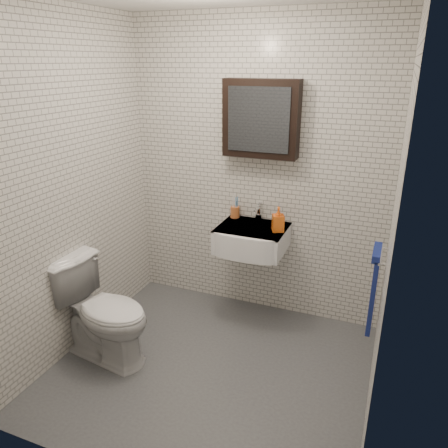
% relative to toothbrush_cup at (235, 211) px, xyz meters
% --- Properties ---
extents(ground, '(2.20, 2.00, 0.01)m').
position_rel_toothbrush_cup_xyz_m(ground, '(0.16, -0.94, -0.90)').
color(ground, '#4A4D51').
rests_on(ground, ground).
extents(room_shell, '(2.22, 2.02, 2.51)m').
position_rel_toothbrush_cup_xyz_m(room_shell, '(0.16, -0.94, 0.56)').
color(room_shell, silver).
rests_on(room_shell, ground).
extents(washbasin, '(0.55, 0.50, 0.20)m').
position_rel_toothbrush_cup_xyz_m(washbasin, '(0.21, -0.21, -0.15)').
color(washbasin, white).
rests_on(washbasin, room_shell).
extents(faucet, '(0.06, 0.20, 0.15)m').
position_rel_toothbrush_cup_xyz_m(faucet, '(0.21, -0.01, 0.01)').
color(faucet, silver).
rests_on(faucet, washbasin).
extents(mirror_cabinet, '(0.60, 0.15, 0.60)m').
position_rel_toothbrush_cup_xyz_m(mirror_cabinet, '(0.21, -0.01, 0.80)').
color(mirror_cabinet, black).
rests_on(mirror_cabinet, room_shell).
extents(towel_rail, '(0.09, 0.30, 0.58)m').
position_rel_toothbrush_cup_xyz_m(towel_rail, '(1.21, -0.59, -0.18)').
color(towel_rail, silver).
rests_on(towel_rail, room_shell).
extents(toothbrush_cup, '(0.09, 0.09, 0.21)m').
position_rel_toothbrush_cup_xyz_m(toothbrush_cup, '(0.00, 0.00, 0.00)').
color(toothbrush_cup, '#B55D2D').
rests_on(toothbrush_cup, washbasin).
extents(soap_bottle, '(0.12, 0.12, 0.20)m').
position_rel_toothbrush_cup_xyz_m(soap_bottle, '(0.43, -0.17, 0.05)').
color(soap_bottle, '#FF531A').
rests_on(soap_bottle, washbasin).
extents(toilet, '(0.82, 0.55, 0.78)m').
position_rel_toothbrush_cup_xyz_m(toilet, '(-0.64, -1.08, -0.51)').
color(toilet, white).
rests_on(toilet, ground).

